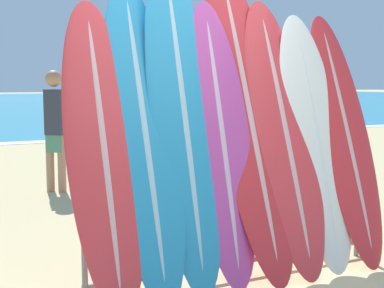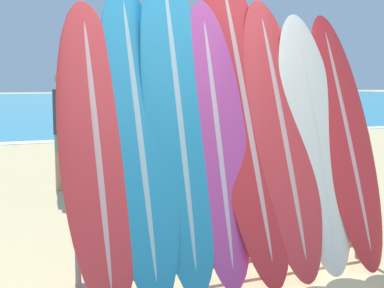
{
  "view_description": "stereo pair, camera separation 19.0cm",
  "coord_description": "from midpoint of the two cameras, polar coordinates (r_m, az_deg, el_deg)",
  "views": [
    {
      "loc": [
        -1.72,
        -2.59,
        1.48
      ],
      "look_at": [
        0.31,
        1.59,
        0.94
      ],
      "focal_mm": 50.0,
      "sensor_mm": 36.0,
      "label": 1
    },
    {
      "loc": [
        -1.55,
        -2.67,
        1.48
      ],
      "look_at": [
        0.31,
        1.59,
        0.94
      ],
      "focal_mm": 50.0,
      "sensor_mm": 36.0,
      "label": 2
    }
  ],
  "objects": [
    {
      "name": "surfboard_slot_4",
      "position": [
        4.11,
        7.02,
        3.29
      ],
      "size": [
        0.56,
        1.02,
        2.49
      ],
      "color": "red",
      "rests_on": "ground_plane"
    },
    {
      "name": "surfboard_slot_6",
      "position": [
        4.36,
        14.15,
        0.42
      ],
      "size": [
        0.55,
        0.73,
        2.05
      ],
      "color": "silver",
      "rests_on": "ground_plane"
    },
    {
      "name": "surfboard_slot_1",
      "position": [
        3.69,
        -4.27,
        0.98
      ],
      "size": [
        0.51,
        0.86,
        2.24
      ],
      "color": "teal",
      "rests_on": "ground_plane"
    },
    {
      "name": "surfboard_slot_5",
      "position": [
        4.2,
        10.84,
        1.05
      ],
      "size": [
        0.55,
        0.87,
        2.16
      ],
      "color": "red",
      "rests_on": "ground_plane"
    },
    {
      "name": "surfboard_slot_7",
      "position": [
        4.56,
        17.21,
        0.7
      ],
      "size": [
        0.49,
        0.84,
        2.07
      ],
      "color": "red",
      "rests_on": "ground_plane"
    },
    {
      "name": "person_near_water",
      "position": [
        9.05,
        5.33,
        2.97
      ],
      "size": [
        0.29,
        0.25,
        1.67
      ],
      "rotation": [
        0.0,
        0.0,
        3.67
      ],
      "color": "beige",
      "rests_on": "ground_plane"
    },
    {
      "name": "person_far_left",
      "position": [
        7.42,
        -12.8,
        1.92
      ],
      "size": [
        0.28,
        0.26,
        1.64
      ],
      "rotation": [
        0.0,
        0.0,
        2.5
      ],
      "color": "#A87A5B",
      "rests_on": "ground_plane"
    },
    {
      "name": "surfboard_rack",
      "position": [
        4.05,
        5.91,
        -7.46
      ],
      "size": [
        2.39,
        0.04,
        0.92
      ],
      "color": "slate",
      "rests_on": "ground_plane"
    },
    {
      "name": "surfboard_slot_3",
      "position": [
        3.9,
        4.1,
        0.28
      ],
      "size": [
        0.49,
        0.65,
        2.1
      ],
      "color": "#B23D8E",
      "rests_on": "ground_plane"
    },
    {
      "name": "surfboard_slot_2",
      "position": [
        3.8,
        -0.01,
        2.66
      ],
      "size": [
        0.52,
        0.76,
        2.43
      ],
      "color": "teal",
      "rests_on": "ground_plane"
    },
    {
      "name": "surfboard_slot_0",
      "position": [
        3.58,
        -8.65,
        -0.66
      ],
      "size": [
        0.5,
        0.79,
        2.06
      ],
      "color": "red",
      "rests_on": "ground_plane"
    }
  ]
}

